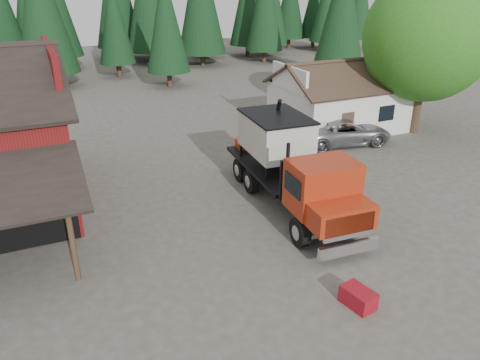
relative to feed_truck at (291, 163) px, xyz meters
name	(u,v)px	position (x,y,z in m)	size (l,w,h in m)	color
ground	(248,273)	(-4.01, -4.03, -2.08)	(120.00, 120.00, 0.00)	#4D453C
farmhouse	(339,104)	(8.99, 8.97, -0.42)	(8.60, 6.42, 4.65)	silver
deciduous_tree	(427,42)	(13.00, 5.94, 3.82)	(8.00, 8.00, 10.20)	#382619
conifer_backdrop	(87,69)	(-4.01, 37.97, -2.08)	(76.00, 16.00, 16.00)	black
near_pine_b	(166,21)	(1.99, 25.97, 3.80)	(3.96, 3.96, 10.40)	#382619
near_pine_c	(342,6)	(17.99, 21.97, 4.81)	(4.84, 4.84, 12.40)	#382619
near_pine_d	(40,3)	(-8.01, 29.97, 5.31)	(5.28, 5.28, 13.40)	#382619
feed_truck	(291,163)	(0.00, 0.00, 0.00)	(3.29, 10.03, 4.46)	black
silver_car	(344,131)	(7.31, 5.97, -1.27)	(2.71, 5.87, 1.63)	#94959A
equip_box	(358,298)	(-1.53, -7.10, -1.78)	(0.70, 1.10, 0.60)	maroon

